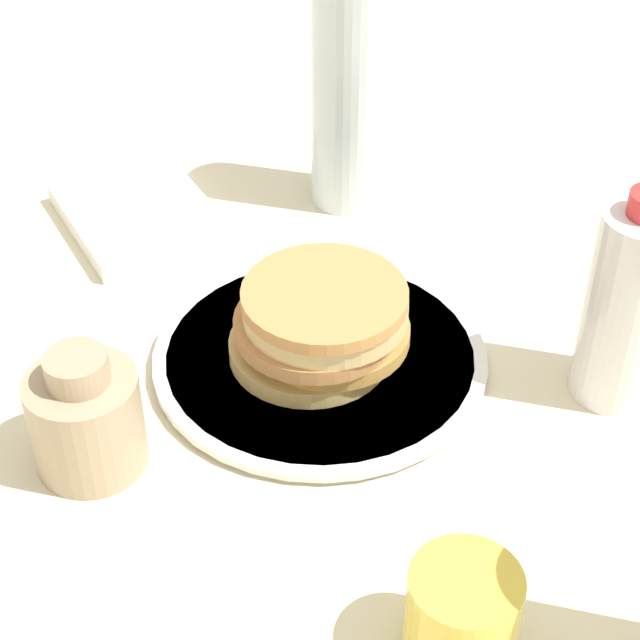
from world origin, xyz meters
TOP-DOWN VIEW (x-y plane):
  - ground_plane at (0.00, 0.00)m, footprint 4.00×4.00m
  - plate at (0.02, 0.03)m, footprint 0.28×0.28m
  - pancake_stack at (0.02, 0.03)m, footprint 0.15×0.15m
  - juice_glass at (-0.24, 0.17)m, footprint 0.07×0.07m
  - cream_jug at (0.07, 0.23)m, footprint 0.08×0.08m
  - water_bottle_near at (0.18, -0.18)m, footprint 0.07×0.07m
  - water_bottle_far at (-0.17, -0.11)m, footprint 0.07×0.07m
  - napkin at (0.30, -0.00)m, footprint 0.19×0.17m

SIDE VIEW (x-z plane):
  - ground_plane at x=0.00m, z-range 0.00..0.00m
  - plate at x=0.02m, z-range 0.00..0.01m
  - napkin at x=0.30m, z-range 0.00..0.02m
  - juice_glass at x=-0.24m, z-range 0.00..0.07m
  - cream_jug at x=0.07m, z-range -0.01..0.10m
  - pancake_stack at x=0.02m, z-range 0.01..0.08m
  - water_bottle_far at x=-0.17m, z-range -0.01..0.18m
  - water_bottle_near at x=0.18m, z-range -0.01..0.24m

